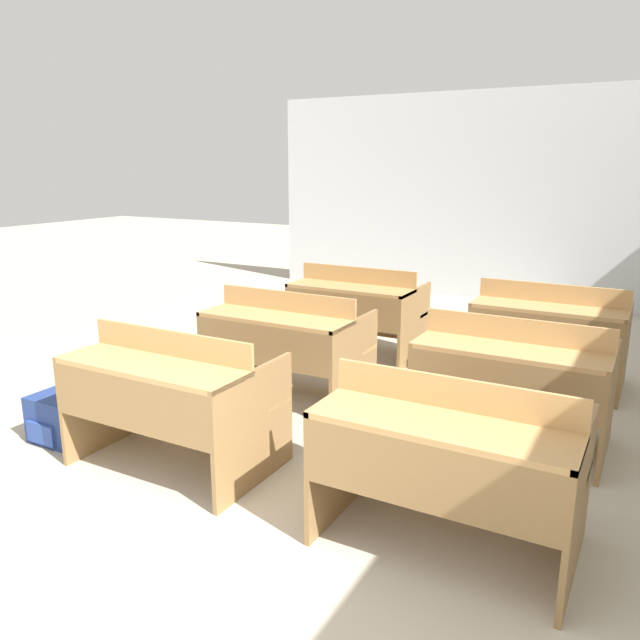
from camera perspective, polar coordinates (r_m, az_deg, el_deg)
wall_back at (r=8.60m, az=17.12°, el=10.62°), size 6.76×0.06×2.72m
bench_front_left at (r=3.84m, az=-13.50°, el=-6.59°), size 1.18×0.76×0.85m
bench_front_right at (r=3.04m, az=11.67°, el=-12.18°), size 1.18×0.76×0.85m
bench_second_left at (r=4.83m, az=-3.18°, el=-1.92°), size 1.18×0.76×0.85m
bench_second_right at (r=4.20m, az=17.17°, el=-5.02°), size 1.18×0.76×0.85m
bench_third_left at (r=5.95m, az=3.33°, el=1.15°), size 1.18×0.76×0.85m
bench_third_right at (r=5.46m, az=20.18°, el=-0.90°), size 1.18×0.76×0.85m
schoolbag at (r=4.52m, az=-22.83°, el=-8.30°), size 0.35×0.29×0.31m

